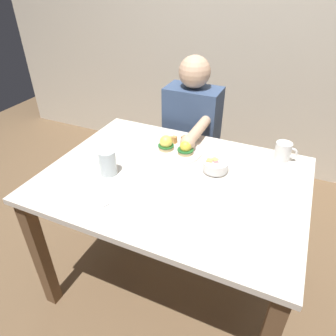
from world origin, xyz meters
name	(u,v)px	position (x,y,z in m)	size (l,w,h in m)	color
ground_plane	(173,277)	(0.00, 0.00, 0.00)	(6.00, 6.00, 0.00)	brown
back_wall	(255,8)	(0.00, 1.50, 1.30)	(4.80, 0.10, 2.60)	beige
dining_table	(174,194)	(0.00, 0.00, 0.63)	(1.20, 0.90, 0.74)	silver
eggs_benedict_plate	(175,148)	(-0.08, 0.21, 0.76)	(0.27, 0.27, 0.09)	white
fruit_bowl	(215,166)	(0.16, 0.12, 0.77)	(0.12, 0.12, 0.06)	white
coffee_mug	(283,151)	(0.44, 0.36, 0.79)	(0.11, 0.08, 0.09)	white
fork	(97,198)	(-0.23, -0.28, 0.74)	(0.15, 0.07, 0.00)	silver
water_glass_near	(108,164)	(-0.29, -0.10, 0.79)	(0.08, 0.08, 0.12)	silver
diner_person	(191,134)	(-0.14, 0.60, 0.65)	(0.34, 0.54, 1.14)	#33333D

